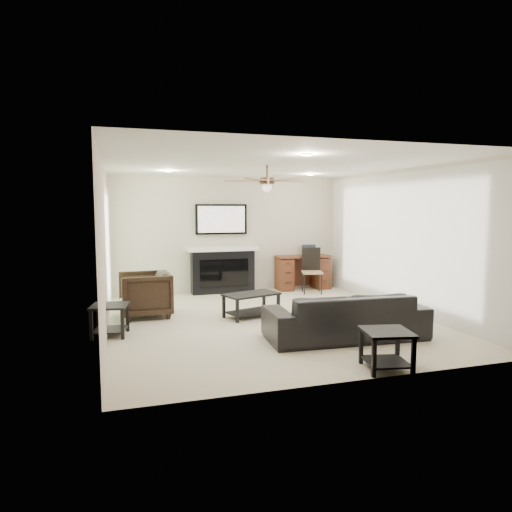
# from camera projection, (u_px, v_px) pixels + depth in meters

# --- Properties ---
(room_shell) EXTENTS (5.50, 5.54, 2.52)m
(room_shell) POSITION_uv_depth(u_px,v_px,m) (278.00, 216.00, 7.37)
(room_shell) COLOR beige
(room_shell) RESTS_ON ground
(sofa) EXTENTS (2.26, 1.00, 0.65)m
(sofa) POSITION_uv_depth(u_px,v_px,m) (345.00, 316.00, 6.36)
(sofa) COLOR black
(sofa) RESTS_ON ground
(armchair) EXTENTS (0.88, 0.85, 0.76)m
(armchair) POSITION_uv_depth(u_px,v_px,m) (145.00, 294.00, 7.64)
(armchair) COLOR black
(armchair) RESTS_ON ground
(coffee_table) EXTENTS (1.01, 0.75, 0.40)m
(coffee_table) POSITION_uv_depth(u_px,v_px,m) (251.00, 305.00, 7.63)
(coffee_table) COLOR black
(coffee_table) RESTS_ON ground
(end_table_near) EXTENTS (0.62, 0.62, 0.45)m
(end_table_near) POSITION_uv_depth(u_px,v_px,m) (386.00, 350.00, 5.14)
(end_table_near) COLOR black
(end_table_near) RESTS_ON ground
(end_table_left) EXTENTS (0.58, 0.58, 0.45)m
(end_table_left) POSITION_uv_depth(u_px,v_px,m) (110.00, 320.00, 6.50)
(end_table_left) COLOR black
(end_table_left) RESTS_ON ground
(fireplace_unit) EXTENTS (1.52, 0.34, 1.91)m
(fireplace_unit) POSITION_uv_depth(u_px,v_px,m) (223.00, 249.00, 9.73)
(fireplace_unit) COLOR black
(fireplace_unit) RESTS_ON ground
(desk) EXTENTS (1.22, 0.56, 0.76)m
(desk) POSITION_uv_depth(u_px,v_px,m) (302.00, 272.00, 10.28)
(desk) COLOR #39130E
(desk) RESTS_ON ground
(desk_chair) EXTENTS (0.53, 0.54, 0.97)m
(desk_chair) POSITION_uv_depth(u_px,v_px,m) (312.00, 271.00, 9.74)
(desk_chair) COLOR black
(desk_chair) RESTS_ON ground
(laptop) EXTENTS (0.33, 0.24, 0.23)m
(laptop) POSITION_uv_depth(u_px,v_px,m) (311.00, 250.00, 10.26)
(laptop) COLOR black
(laptop) RESTS_ON desk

